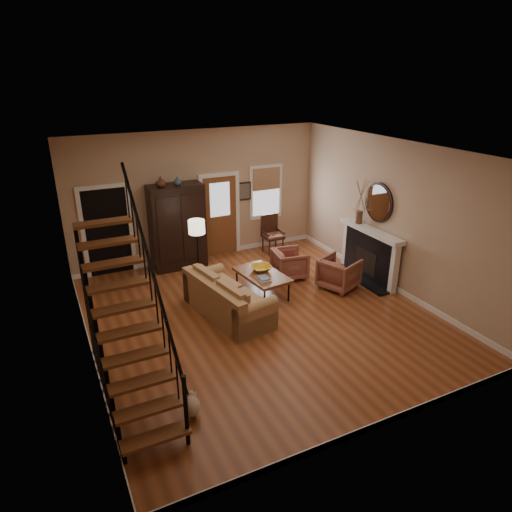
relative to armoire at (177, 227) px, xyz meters
name	(u,v)px	position (x,y,z in m)	size (l,w,h in m)	color
room	(207,224)	(0.29, -1.39, 0.46)	(7.00, 7.33, 3.30)	brown
staircase	(125,302)	(-2.08, -4.45, 0.55)	(0.94, 2.80, 3.20)	brown
fireplace	(371,249)	(3.83, -2.65, -0.31)	(0.33, 1.95, 2.30)	black
armoire	(177,227)	(0.00, 0.00, 0.00)	(1.30, 0.60, 2.10)	black
vase_a	(161,182)	(-0.35, -0.10, 1.17)	(0.24, 0.24, 0.25)	#4C2619
vase_b	(177,181)	(0.05, -0.10, 1.16)	(0.20, 0.20, 0.21)	#334C60
sofa	(228,297)	(0.15, -2.80, -0.66)	(0.91, 2.11, 0.79)	#AE804F
coffee_table	(262,284)	(1.17, -2.30, -0.80)	(0.77, 1.32, 0.51)	brown
bowl	(261,268)	(1.22, -2.15, -0.49)	(0.45, 0.45, 0.11)	gold
books	(263,278)	(1.05, -2.60, -0.51)	(0.24, 0.33, 0.06)	beige
armchair_left	(339,273)	(2.88, -2.76, -0.69)	(0.77, 0.79, 0.72)	maroon
armchair_right	(290,264)	(2.17, -1.78, -0.71)	(0.73, 0.76, 0.69)	maroon
floor_lamp	(198,254)	(0.06, -1.30, -0.26)	(0.36, 0.36, 1.59)	black
side_chair	(273,235)	(2.55, -0.20, -0.54)	(0.54, 0.54, 1.02)	#391D12
dog	(192,407)	(-1.45, -5.27, -0.90)	(0.24, 0.41, 0.30)	tan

